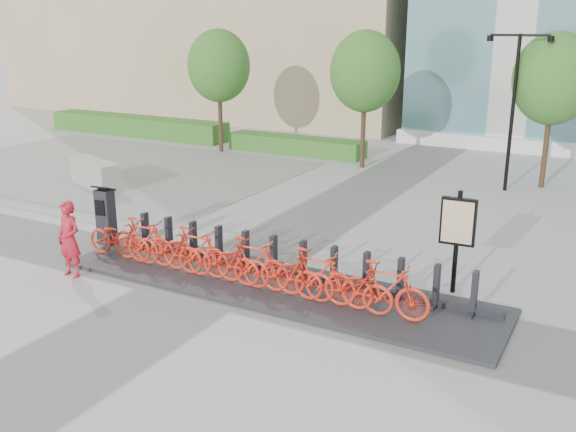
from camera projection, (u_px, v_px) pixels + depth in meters
The scene contains 24 objects.
ground at pixel (214, 280), 13.83m from camera, with size 120.00×120.00×0.00m, color #A4A4A4.
gravel_patch at pixel (103, 169), 24.29m from camera, with size 14.00×14.00×0.00m, color gray.
hedge_a at pixel (137, 126), 31.45m from camera, with size 10.00×1.40×0.90m, color #33761C.
hedge_b at pixel (296, 145), 27.10m from camera, with size 6.00×1.20×0.70m, color #33761C.
tree_0 at pixel (219, 66), 26.53m from camera, with size 2.60×2.60×5.10m.
tree_1 at pixel (365, 72), 23.55m from camera, with size 2.60×2.60×5.10m.
tree_2 at pixel (554, 79), 20.57m from camera, with size 2.60×2.60×5.10m.
streetlamp at pixel (514, 95), 20.32m from camera, with size 2.00×0.20×5.00m.
dock_pad at pixel (273, 285), 13.47m from camera, with size 9.60×2.40×0.08m, color #2C2C31.
dock_rail_posts at pixel (287, 258), 13.71m from camera, with size 8.02×0.50×0.85m, color black, non-canonical shape.
bike_0 at pixel (119, 238), 14.81m from camera, with size 0.63×1.82×0.95m, color red.
bike_1 at pixel (143, 241), 14.47m from camera, with size 0.50×1.76×1.06m, color red.
bike_2 at pixel (169, 248), 14.15m from camera, with size 0.63×1.82×0.95m, color red.
bike_3 at pixel (195, 251), 13.81m from camera, with size 0.50×1.76×1.06m, color red.
bike_4 at pixel (223, 259), 13.49m from camera, with size 0.63×1.82×0.95m, color red.
bike_5 at pixel (252, 263), 13.15m from camera, with size 0.50×1.76×1.06m, color red.
bike_6 at pixel (282, 271), 12.83m from camera, with size 0.63×1.82×0.95m, color red.
bike_7 at pixel (315, 275), 12.49m from camera, with size 0.50×1.76×1.06m, color red.
bike_8 at pixel (349, 285), 12.17m from camera, with size 0.63×1.82×0.95m, color red.
bike_9 at pixel (385, 290), 11.83m from camera, with size 0.50×1.76×1.06m, color red.
kiosk at pixel (106, 216), 15.69m from camera, with size 0.50×0.43×1.50m.
worker_red at pixel (69, 239), 13.84m from camera, with size 0.62×0.41×1.69m, color red.
jersey_barrier at pixel (95, 174), 21.46m from camera, with size 2.40×0.66×0.93m, color #A5A59F.
map_sign at pixel (458, 226), 12.83m from camera, with size 0.71×0.16×2.16m.
Camera 1 is at (7.54, -10.49, 5.35)m, focal length 40.00 mm.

